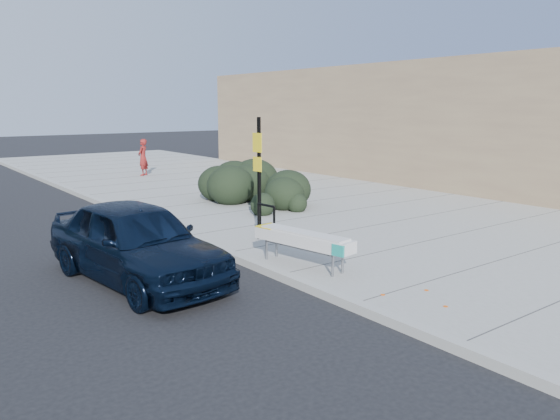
# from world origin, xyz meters

# --- Properties ---
(ground) EXTENTS (120.00, 120.00, 0.00)m
(ground) POSITION_xyz_m (0.00, 0.00, 0.00)
(ground) COLOR black
(ground) RESTS_ON ground
(sidewalk_near) EXTENTS (11.20, 50.00, 0.15)m
(sidewalk_near) POSITION_xyz_m (5.60, 5.00, 0.07)
(sidewalk_near) COLOR gray
(sidewalk_near) RESTS_ON ground
(curb_near) EXTENTS (0.22, 50.00, 0.17)m
(curb_near) POSITION_xyz_m (0.00, 5.00, 0.08)
(curb_near) COLOR #9E9E99
(curb_near) RESTS_ON ground
(building_near) EXTENTS (6.00, 36.00, 5.00)m
(building_near) POSITION_xyz_m (14.00, 3.00, 2.65)
(building_near) COLOR #7E654C
(building_near) RESTS_ON sidewalk_near
(bench) EXTENTS (0.86, 2.40, 0.70)m
(bench) POSITION_xyz_m (0.60, 0.18, 0.71)
(bench) COLOR gray
(bench) RESTS_ON sidewalk_near
(bike_rack) EXTENTS (0.12, 0.62, 0.91)m
(bike_rack) POSITION_xyz_m (1.24, 2.35, 0.70)
(bike_rack) COLOR black
(bike_rack) RESTS_ON sidewalk_near
(sign_post) EXTENTS (0.12, 0.34, 2.95)m
(sign_post) POSITION_xyz_m (1.51, 3.04, 1.81)
(sign_post) COLOR black
(sign_post) RESTS_ON sidewalk_near
(hedge) EXTENTS (3.61, 4.71, 1.58)m
(hedge) POSITION_xyz_m (4.00, 6.87, 0.94)
(hedge) COLOR black
(hedge) RESTS_ON sidewalk_near
(sedan_navy) EXTENTS (2.41, 4.84, 1.58)m
(sedan_navy) POSITION_xyz_m (-2.30, 1.73, 0.79)
(sedan_navy) COLOR black
(sedan_navy) RESTS_ON ground
(pedestrian) EXTENTS (0.74, 0.72, 1.71)m
(pedestrian) POSITION_xyz_m (4.05, 16.21, 1.01)
(pedestrian) COLOR maroon
(pedestrian) RESTS_ON sidewalk_near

